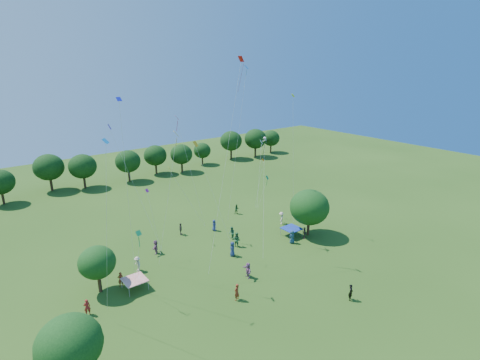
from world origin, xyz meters
name	(u,v)px	position (x,y,z in m)	size (l,w,h in m)	color
ground	(351,358)	(0.00, 0.00, 0.00)	(160.00, 160.00, 0.00)	#2E5118
near_tree_west	(69,345)	(-17.60, 10.31, 3.61)	(4.47, 4.47, 5.63)	#422B19
near_tree_north	(97,262)	(-12.37, 20.85, 3.26)	(3.60, 3.60, 4.89)	#422B19
near_tree_east	(309,207)	(13.71, 16.87, 3.92)	(5.13, 5.13, 6.23)	#422B19
treeline	(93,164)	(-1.73, 55.43, 4.09)	(88.01, 8.77, 6.77)	#422B19
tent_red_stripe	(135,280)	(-9.45, 19.13, 1.04)	(2.20, 2.20, 1.10)	red
tent_blue	(292,229)	(11.73, 17.99, 1.04)	(2.20, 2.20, 1.10)	#173299
man_in_black	(351,292)	(6.15, 4.60, 0.84)	(0.62, 0.40, 1.67)	black
crowd_person_0	(292,237)	(10.28, 16.47, 0.86)	(0.85, 0.46, 1.71)	navy
crowd_person_1	(237,292)	(-2.48, 11.34, 0.87)	(0.65, 0.42, 1.75)	maroon
crowd_person_2	(237,239)	(4.24, 20.11, 0.92)	(0.91, 0.49, 1.85)	#2A6236
crowd_person_3	(281,218)	(13.35, 21.58, 0.89)	(1.17, 0.52, 1.79)	beige
crowd_person_4	(181,229)	(0.39, 27.28, 0.82)	(0.96, 0.44, 1.64)	#463E38
crowd_person_5	(248,270)	(0.86, 13.75, 0.86)	(1.61, 0.57, 1.72)	#834C78
crowd_person_6	(214,225)	(4.59, 25.59, 0.79)	(0.78, 0.42, 1.57)	navy
crowd_person_7	(87,307)	(-14.47, 17.94, 0.79)	(0.59, 0.38, 1.58)	maroon
crowd_person_8	(232,233)	(4.94, 22.03, 0.84)	(0.83, 0.45, 1.69)	#25573A
crowd_person_9	(137,264)	(-7.82, 22.22, 0.85)	(1.11, 0.50, 1.69)	#BCAA96
crowd_person_10	(304,233)	(12.49, 16.40, 0.79)	(0.92, 0.42, 1.58)	#3E3432
crowd_person_11	(156,247)	(-4.49, 24.61, 0.86)	(1.61, 0.57, 1.72)	#854D71
crowd_person_12	(232,249)	(2.37, 18.49, 0.90)	(0.89, 0.48, 1.80)	navy
crowd_person_13	(121,279)	(-10.38, 20.49, 0.80)	(0.60, 0.38, 1.60)	maroon
crowd_person_14	(237,209)	(10.62, 28.36, 0.76)	(0.75, 0.41, 1.52)	#214E24
pirate_kite	(265,141)	(7.85, 19.32, 12.96)	(5.28, 6.07, 12.40)	black
red_high_kite	(235,100)	(2.73, 18.28, 18.19)	(7.43, 4.16, 21.25)	red
small_kite_0	(182,138)	(1.04, 26.94, 13.02)	(2.62, 2.30, 14.47)	red
small_kite_1	(173,160)	(-5.09, 17.85, 13.05)	(1.78, 2.97, 14.53)	orange
small_kite_2	(293,131)	(13.06, 19.73, 13.55)	(0.46, 1.33, 16.87)	#A4CD12
small_kite_3	(266,180)	(13.51, 25.05, 5.56)	(1.60, 0.89, 4.97)	#198939
small_kite_4	(242,106)	(8.56, 24.56, 16.59)	(3.35, 0.69, 20.23)	blue
small_kite_5	(150,205)	(-5.57, 22.77, 7.07)	(0.85, 1.35, 7.55)	#971984
small_kite_6	(261,151)	(15.38, 28.52, 9.04)	(3.74, 3.47, 9.26)	white
small_kite_7	(106,196)	(-13.10, 13.29, 12.51)	(0.63, 3.71, 15.61)	#0D76C3
small_kite_8	(261,170)	(13.87, 26.59, 6.74)	(2.09, 0.84, 7.04)	#C2510B
small_kite_9	(202,161)	(-0.02, 20.87, 11.52)	(3.15, 3.22, 12.38)	orange
small_kite_10	(176,180)	(-0.30, 26.54, 8.01)	(4.07, 2.12, 8.39)	gold
small_kite_11	(139,241)	(-9.70, 16.47, 6.48)	(0.76, 2.61, 6.31)	#198E48
small_kite_12	(125,162)	(-9.70, 18.04, 13.53)	(0.61, 1.33, 17.86)	#141FCD
small_kite_13	(119,149)	(-6.80, 27.24, 12.62)	(2.75, 6.66, 14.07)	purple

